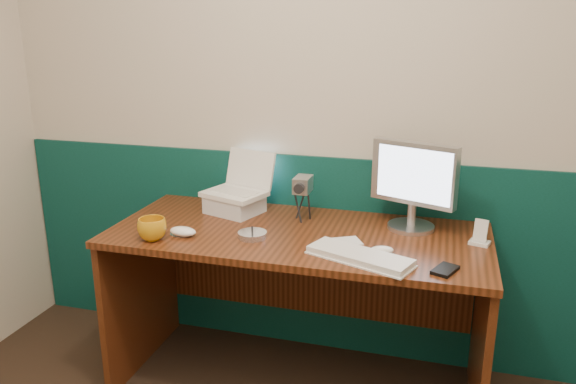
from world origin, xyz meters
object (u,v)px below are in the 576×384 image
(laptop, at_px, (234,173))
(mug, at_px, (152,229))
(keyboard, at_px, (360,257))
(desk, at_px, (297,311))
(camcorder, at_px, (303,199))
(monitor, at_px, (413,187))

(laptop, height_order, mug, laptop)
(keyboard, bearing_deg, desk, 164.01)
(desk, height_order, camcorder, camcorder)
(desk, bearing_deg, camcorder, 96.60)
(keyboard, bearing_deg, monitor, 89.08)
(desk, bearing_deg, keyboard, -36.88)
(keyboard, xyz_separation_m, camcorder, (-0.32, 0.38, 0.09))
(monitor, height_order, camcorder, monitor)
(monitor, bearing_deg, mug, -136.30)
(laptop, height_order, camcorder, laptop)
(monitor, relative_size, camcorder, 1.87)
(desk, xyz_separation_m, keyboard, (0.30, -0.23, 0.39))
(keyboard, xyz_separation_m, mug, (-0.85, -0.02, 0.03))
(keyboard, relative_size, mug, 3.39)
(desk, relative_size, mug, 13.65)
(monitor, bearing_deg, keyboard, -90.92)
(laptop, height_order, keyboard, laptop)
(monitor, height_order, mug, monitor)
(monitor, bearing_deg, laptop, -158.94)
(keyboard, distance_m, mug, 0.85)
(camcorder, bearing_deg, desk, -83.21)
(laptop, distance_m, monitor, 0.81)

